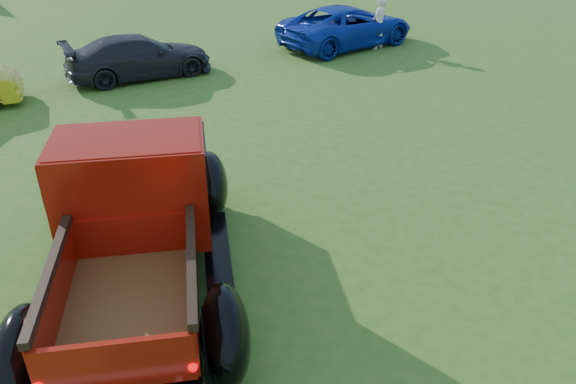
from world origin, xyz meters
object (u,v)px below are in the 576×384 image
object	(u,v)px
pickup_truck	(137,210)
show_car_grey	(139,57)
show_car_blue	(347,26)
spectator	(379,23)

from	to	relation	value
pickup_truck	show_car_grey	distance (m)	9.23
pickup_truck	show_car_blue	bearing A→B (deg)	62.61
show_car_blue	spectator	size ratio (longest dim) A/B	2.89
spectator	pickup_truck	bearing A→B (deg)	15.26
show_car_grey	spectator	world-z (taller)	spectator
pickup_truck	show_car_grey	bearing A→B (deg)	93.80
show_car_grey	spectator	size ratio (longest dim) A/B	2.44
show_car_blue	spectator	xyz separation A→B (m)	(0.69, -0.81, 0.16)
show_car_grey	spectator	distance (m)	7.78
pickup_truck	show_car_grey	world-z (taller)	pickup_truck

